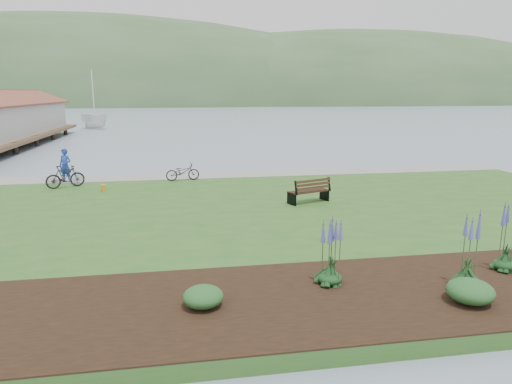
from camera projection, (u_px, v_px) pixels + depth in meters
ground at (244, 211)px, 20.29m from camera, size 600.00×600.00×0.00m
lawn at (252, 219)px, 18.32m from camera, size 34.00×20.00×0.40m
shoreline_path at (228, 175)px, 26.85m from camera, size 34.00×2.20×0.03m
garden_bed at (421, 289)px, 11.25m from camera, size 24.00×4.40×0.04m
far_hillside at (234, 105)px, 187.25m from camera, size 580.00×80.00×38.00m
park_bench at (310, 190)px, 19.95m from camera, size 1.97×1.31×1.13m
person at (65, 163)px, 24.30m from camera, size 0.93×0.79×2.17m
bicycle_a at (183, 172)px, 25.04m from camera, size 0.88×1.90×0.96m
bicycle_b at (65, 177)px, 23.15m from camera, size 1.33×1.95×1.15m
sailboat at (96, 129)px, 64.91m from camera, size 14.02×14.03×25.95m
pannier at (103, 188)px, 22.36m from camera, size 0.27×0.35×0.34m
echium_0 at (469, 256)px, 11.21m from camera, size 0.62×0.62×2.09m
echium_1 at (508, 236)px, 12.22m from camera, size 0.62×0.62×2.31m
echium_4 at (331, 251)px, 11.34m from camera, size 0.62×0.62×2.04m
shrub_0 at (203, 297)px, 10.27m from camera, size 0.92×0.92×0.46m
shrub_1 at (470, 291)px, 10.46m from camera, size 1.06×1.06×0.53m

